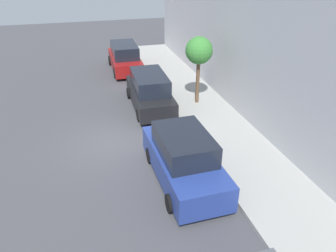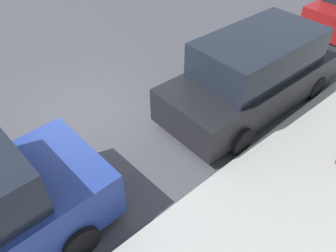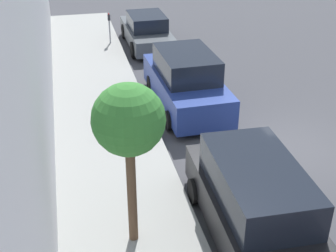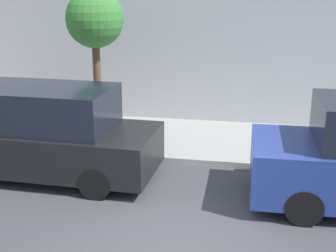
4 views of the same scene
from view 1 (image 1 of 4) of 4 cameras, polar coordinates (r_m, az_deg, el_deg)
ground_plane at (r=14.97m, az=-9.37°, el=-2.88°), size 60.00×60.00×0.00m
sidewalk at (r=16.11m, az=8.77°, el=-0.15°), size 3.16×32.00×0.15m
parked_suv_second at (r=12.00m, az=2.74°, el=-5.75°), size 2.08×4.85×1.98m
parked_minivan_third at (r=17.87m, az=-3.20°, el=6.07°), size 2.03×4.95×1.90m
parked_minivan_fourth at (r=24.07m, az=-7.54°, el=11.72°), size 2.02×4.94×1.90m
street_tree at (r=17.55m, az=5.42°, el=12.80°), size 1.43×1.43×3.64m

